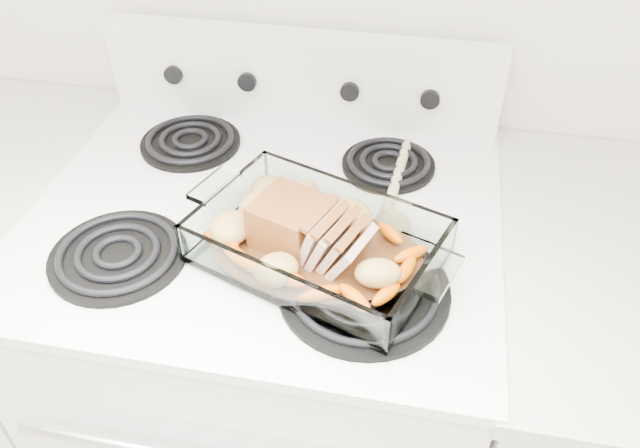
% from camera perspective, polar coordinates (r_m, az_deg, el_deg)
% --- Properties ---
extents(electric_range, '(0.78, 0.70, 1.12)m').
position_cam_1_polar(electric_range, '(1.39, -3.91, -13.19)').
color(electric_range, white).
rests_on(electric_range, ground).
extents(counter_left, '(0.58, 0.68, 0.93)m').
position_cam_1_polar(counter_left, '(1.65, -27.16, -8.55)').
color(counter_left, white).
rests_on(counter_left, ground).
extents(counter_right, '(0.58, 0.68, 0.93)m').
position_cam_1_polar(counter_right, '(1.44, 24.00, -16.65)').
color(counter_right, white).
rests_on(counter_right, ground).
extents(baking_dish, '(0.35, 0.23, 0.07)m').
position_cam_1_polar(baking_dish, '(0.94, -0.24, -2.15)').
color(baking_dish, silver).
rests_on(baking_dish, electric_range).
extents(pork_roast, '(0.18, 0.10, 0.08)m').
position_cam_1_polar(pork_roast, '(0.92, -1.79, -0.72)').
color(pork_roast, brown).
rests_on(pork_roast, baking_dish).
extents(roast_vegetables, '(0.38, 0.21, 0.05)m').
position_cam_1_polar(roast_vegetables, '(0.96, -0.03, -0.09)').
color(roast_vegetables, '#DE6100').
rests_on(roast_vegetables, baking_dish).
extents(wooden_spoon, '(0.06, 0.28, 0.02)m').
position_cam_1_polar(wooden_spoon, '(1.05, 6.88, 2.01)').
color(wooden_spoon, beige).
rests_on(wooden_spoon, electric_range).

